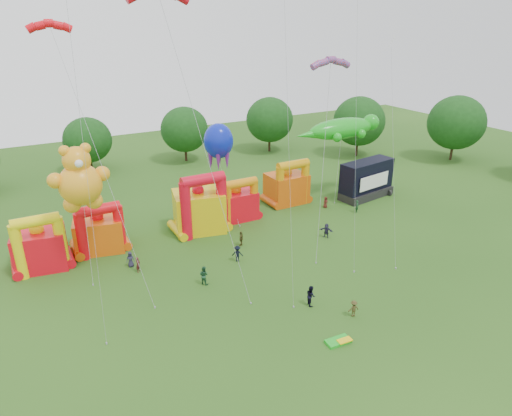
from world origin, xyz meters
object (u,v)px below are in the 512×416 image
octopus_kite (222,160)px  bouncy_castle_0 (40,247)px  bouncy_castle_2 (200,209)px  spectator_4 (241,239)px  teddy_bear_kite (81,190)px  spectator_0 (130,259)px  stage_trailer (366,180)px  gecko_kite (341,138)px

octopus_kite → bouncy_castle_0: bearing=-167.9°
bouncy_castle_2 → octopus_kite: octopus_kite is taller
bouncy_castle_2 → spectator_4: size_ratio=4.34×
teddy_bear_kite → octopus_kite: teddy_bear_kite is taller
bouncy_castle_2 → spectator_0: bearing=-154.7°
teddy_bear_kite → stage_trailer: bearing=4.8°
teddy_bear_kite → octopus_kite: (18.39, 8.61, -2.09)m
bouncy_castle_0 → stage_trailer: bearing=-0.7°
bouncy_castle_2 → gecko_kite: bearing=1.8°
stage_trailer → bouncy_castle_2: bearing=177.8°
bouncy_castle_2 → spectator_0: (-9.67, -4.56, -2.00)m
bouncy_castle_0 → gecko_kite: size_ratio=0.46×
gecko_kite → spectator_4: 21.28m
gecko_kite → octopus_kite: bearing=166.6°
bouncy_castle_0 → stage_trailer: (42.50, -0.55, 0.19)m
stage_trailer → gecko_kite: (-3.83, 1.62, 6.11)m
stage_trailer → spectator_4: bearing=-167.7°
bouncy_castle_2 → stage_trailer: 24.98m
bouncy_castle_0 → teddy_bear_kite: teddy_bear_kite is taller
bouncy_castle_0 → spectator_0: bearing=-27.8°
bouncy_castle_0 → spectator_0: (7.87, -4.15, -1.54)m
bouncy_castle_2 → octopus_kite: 7.90m
teddy_bear_kite → spectator_4: teddy_bear_kite is taller
stage_trailer → spectator_4: stage_trailer is taller
gecko_kite → spectator_0: gecko_kite is taller
bouncy_castle_0 → bouncy_castle_2: (17.54, 0.41, 0.46)m
spectator_4 → spectator_0: bearing=-51.7°
octopus_kite → spectator_0: 18.34m
spectator_0 → bouncy_castle_2: bearing=45.0°
spectator_0 → stage_trailer: bearing=25.7°
teddy_bear_kite → gecko_kite: size_ratio=0.98×
spectator_0 → teddy_bear_kite: bearing=-166.7°
spectator_0 → spectator_4: bearing=13.6°
bouncy_castle_0 → bouncy_castle_2: 17.55m
stage_trailer → teddy_bear_kite: (-38.25, -3.18, 6.42)m
bouncy_castle_0 → gecko_kite: (38.67, 1.06, 6.30)m
stage_trailer → teddy_bear_kite: teddy_bear_kite is taller
octopus_kite → spectator_4: (-2.67, -10.33, -6.03)m
bouncy_castle_0 → gecko_kite: bearing=1.6°
gecko_kite → octopus_kite: size_ratio=1.18×
stage_trailer → spectator_0: 34.86m
stage_trailer → spectator_0: stage_trailer is taller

